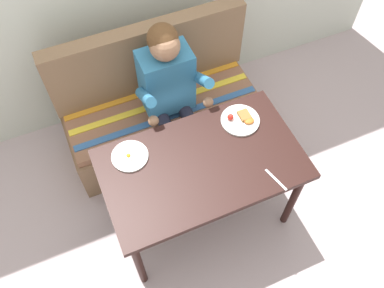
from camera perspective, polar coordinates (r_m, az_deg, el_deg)
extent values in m
plane|color=#B5A3A6|center=(3.08, 1.11, -9.50)|extent=(8.00, 8.00, 0.00)
cube|color=black|center=(2.45, 1.38, -2.83)|extent=(1.20, 0.70, 0.04)
cylinder|color=black|center=(2.61, -7.39, -16.04)|extent=(0.05, 0.05, 0.69)
cylinder|color=black|center=(2.83, 13.82, -7.42)|extent=(0.05, 0.05, 0.69)
cylinder|color=black|center=(2.85, -11.21, -5.54)|extent=(0.05, 0.05, 0.69)
cylinder|color=black|center=(3.05, 8.33, 1.53)|extent=(0.05, 0.05, 0.69)
cube|color=brown|center=(3.25, -3.97, 2.73)|extent=(1.44, 0.56, 0.40)
cube|color=#885B42|center=(3.06, -4.22, 5.25)|extent=(1.40, 0.52, 0.06)
cube|color=brown|center=(2.98, -6.12, 11.88)|extent=(1.44, 0.12, 0.54)
cube|color=#336099|center=(2.95, -3.29, 3.71)|extent=(1.38, 0.05, 0.01)
cube|color=yellow|center=(3.04, -4.26, 5.65)|extent=(1.38, 0.05, 0.01)
cube|color=orange|center=(3.12, -5.18, 7.48)|extent=(1.38, 0.05, 0.01)
cube|color=teal|center=(2.78, -3.57, 8.79)|extent=(0.34, 0.22, 0.48)
sphere|color=#9E7051|center=(2.53, -3.80, 13.40)|extent=(0.19, 0.19, 0.19)
sphere|color=brown|center=(2.54, -4.09, 14.32)|extent=(0.19, 0.19, 0.19)
cylinder|color=teal|center=(2.61, -6.45, 6.45)|extent=(0.07, 0.29, 0.23)
cylinder|color=teal|center=(2.69, 1.26, 8.95)|extent=(0.07, 0.29, 0.23)
sphere|color=#9E7051|center=(2.61, -5.36, 3.20)|extent=(0.07, 0.07, 0.07)
sphere|color=#9E7051|center=(2.69, 2.26, 5.78)|extent=(0.07, 0.07, 0.07)
cylinder|color=#232333|center=(2.85, -3.67, 2.72)|extent=(0.09, 0.34, 0.09)
cylinder|color=#232333|center=(2.98, -2.22, -2.65)|extent=(0.08, 0.08, 0.52)
cube|color=black|center=(3.16, -1.67, -5.68)|extent=(0.09, 0.20, 0.05)
cylinder|color=#232333|center=(2.88, -0.52, 3.80)|extent=(0.09, 0.34, 0.09)
cylinder|color=#232333|center=(3.01, 0.78, -1.56)|extent=(0.08, 0.08, 0.52)
cube|color=black|center=(3.19, 1.16, -4.61)|extent=(0.09, 0.20, 0.05)
cylinder|color=white|center=(2.61, 6.68, 3.27)|extent=(0.24, 0.24, 0.02)
cube|color=olive|center=(2.62, 7.25, 3.98)|extent=(0.07, 0.08, 0.02)
sphere|color=red|center=(2.59, 5.34, 3.73)|extent=(0.04, 0.04, 0.04)
ellipsoid|color=#CC6623|center=(2.59, 7.92, 3.20)|extent=(0.06, 0.05, 0.02)
cylinder|color=white|center=(2.47, -8.59, -1.68)|extent=(0.22, 0.22, 0.01)
ellipsoid|color=white|center=(2.46, -8.63, -1.53)|extent=(0.09, 0.08, 0.01)
sphere|color=yellow|center=(2.45, -8.80, -1.59)|extent=(0.03, 0.03, 0.03)
cube|color=silver|center=(2.42, 11.54, -4.87)|extent=(0.06, 0.17, 0.00)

